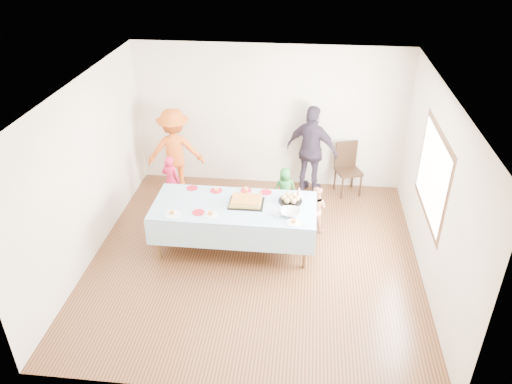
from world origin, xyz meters
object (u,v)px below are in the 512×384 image
at_px(dining_chair, 347,165).
at_px(adult_left, 175,151).
at_px(birthday_cake, 246,201).
at_px(party_table, 234,208).

xyz_separation_m(dining_chair, adult_left, (-3.20, -0.28, 0.27)).
bearing_deg(birthday_cake, adult_left, 132.50).
bearing_deg(birthday_cake, party_table, -164.01).
distance_m(birthday_cake, dining_chair, 2.58).
bearing_deg(party_table, birthday_cake, 15.99).
bearing_deg(adult_left, dining_chair, 174.99).
distance_m(birthday_cake, adult_left, 2.29).
distance_m(party_table, adult_left, 2.21).
bearing_deg(adult_left, birthday_cake, 122.54).
xyz_separation_m(birthday_cake, dining_chair, (1.65, 1.96, -0.28)).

